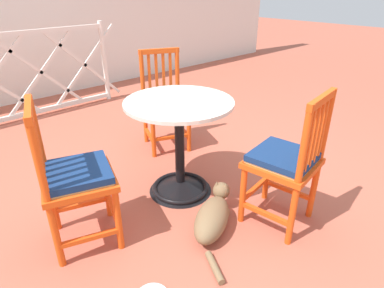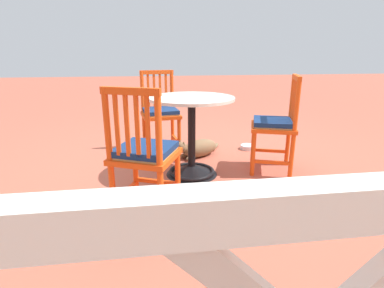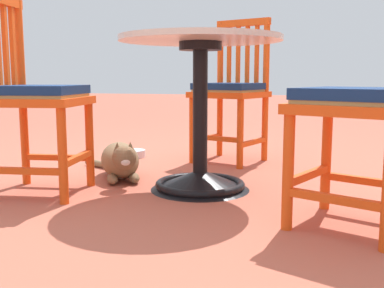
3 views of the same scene
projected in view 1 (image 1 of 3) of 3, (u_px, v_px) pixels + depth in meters
The scene contains 7 objects.
ground_plane at pixel (193, 200), 2.42m from camera, with size 24.00×24.00×0.00m, color #AD5642.
lattice_fence_panel at pixel (16, 76), 3.64m from camera, with size 2.58×0.06×1.02m.
cafe_table at pixel (180, 158), 2.42m from camera, with size 0.76×0.76×0.73m.
orange_chair_tucked_in at pixel (165, 102), 3.05m from camera, with size 0.53×0.53×0.91m.
orange_chair_facing_out at pixel (74, 178), 1.87m from camera, with size 0.51×0.51×0.91m.
orange_chair_at_corner at pixel (286, 162), 2.03m from camera, with size 0.45×0.45×0.91m.
tabby_cat at pixel (214, 215), 2.12m from camera, with size 0.58×0.54×0.23m.
Camera 1 is at (-1.36, -1.45, 1.45)m, focal length 30.53 mm.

